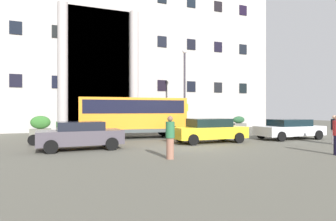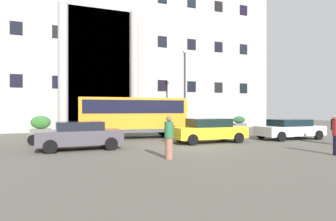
{
  "view_description": "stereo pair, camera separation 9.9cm",
  "coord_description": "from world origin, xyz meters",
  "px_view_note": "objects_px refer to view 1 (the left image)",
  "views": [
    {
      "loc": [
        -6.6,
        -13.61,
        1.95
      ],
      "look_at": [
        1.36,
        6.55,
        1.91
      ],
      "focal_mm": 30.21,
      "sensor_mm": 36.0,
      "label": 1
    },
    {
      "loc": [
        -6.51,
        -13.65,
        1.95
      ],
      "look_at": [
        1.36,
        6.55,
        1.91
      ],
      "focal_mm": 30.21,
      "sensor_mm": 36.0,
      "label": 2
    }
  ],
  "objects_px": {
    "hedge_planter_entrance_right": "(41,126)",
    "lamppost_plaza_centre": "(185,84)",
    "parked_sedan_far": "(209,130)",
    "parked_hatchback_near": "(289,129)",
    "hedge_planter_far_east": "(165,123)",
    "orange_minibus": "(133,114)",
    "pedestrian_child_trailing": "(334,129)",
    "hedge_planter_west": "(106,125)",
    "bus_stop_sign": "(186,115)",
    "pedestrian_woman_dark_dress": "(170,137)",
    "white_taxi_kerbside": "(80,135)",
    "motorcycle_near_kerb": "(47,137)",
    "hedge_planter_east": "(239,123)",
    "motorcycle_far_end": "(225,131)"
  },
  "relations": [
    {
      "from": "hedge_planter_entrance_right",
      "to": "lamppost_plaza_centre",
      "type": "height_order",
      "value": "lamppost_plaza_centre"
    },
    {
      "from": "parked_sedan_far",
      "to": "lamppost_plaza_centre",
      "type": "relative_size",
      "value": 0.61
    },
    {
      "from": "parked_hatchback_near",
      "to": "hedge_planter_far_east",
      "type": "bearing_deg",
      "value": 117.91
    },
    {
      "from": "orange_minibus",
      "to": "hedge_planter_entrance_right",
      "type": "xyz_separation_m",
      "value": [
        -6.11,
        5.24,
        -0.94
      ]
    },
    {
      "from": "hedge_planter_entrance_right",
      "to": "pedestrian_child_trailing",
      "type": "xyz_separation_m",
      "value": [
        16.09,
        -12.75,
        0.11
      ]
    },
    {
      "from": "hedge_planter_west",
      "to": "pedestrian_child_trailing",
      "type": "xyz_separation_m",
      "value": [
        10.95,
        -12.9,
        0.15
      ]
    },
    {
      "from": "bus_stop_sign",
      "to": "pedestrian_woman_dark_dress",
      "type": "bearing_deg",
      "value": -118.09
    },
    {
      "from": "white_taxi_kerbside",
      "to": "orange_minibus",
      "type": "bearing_deg",
      "value": 47.85
    },
    {
      "from": "motorcycle_near_kerb",
      "to": "lamppost_plaza_centre",
      "type": "relative_size",
      "value": 0.28
    },
    {
      "from": "parked_sedan_far",
      "to": "lamppost_plaza_centre",
      "type": "height_order",
      "value": "lamppost_plaza_centre"
    },
    {
      "from": "hedge_planter_entrance_right",
      "to": "orange_minibus",
      "type": "bearing_deg",
      "value": -40.64
    },
    {
      "from": "parked_hatchback_near",
      "to": "pedestrian_woman_dark_dress",
      "type": "xyz_separation_m",
      "value": [
        -10.28,
        -4.16,
        0.17
      ]
    },
    {
      "from": "hedge_planter_entrance_right",
      "to": "parked_hatchback_near",
      "type": "distance_m",
      "value": 18.48
    },
    {
      "from": "hedge_planter_far_east",
      "to": "parked_sedan_far",
      "type": "xyz_separation_m",
      "value": [
        -0.88,
        -9.71,
        -0.0
      ]
    },
    {
      "from": "motorcycle_near_kerb",
      "to": "lamppost_plaza_centre",
      "type": "xyz_separation_m",
      "value": [
        10.98,
        5.58,
        3.81
      ]
    },
    {
      "from": "orange_minibus",
      "to": "hedge_planter_west",
      "type": "bearing_deg",
      "value": 105.38
    },
    {
      "from": "bus_stop_sign",
      "to": "hedge_planter_west",
      "type": "relative_size",
      "value": 1.16
    },
    {
      "from": "bus_stop_sign",
      "to": "parked_sedan_far",
      "type": "xyz_separation_m",
      "value": [
        -1.24,
        -5.98,
        -0.79
      ]
    },
    {
      "from": "bus_stop_sign",
      "to": "hedge_planter_east",
      "type": "bearing_deg",
      "value": 23.83
    },
    {
      "from": "hedge_planter_west",
      "to": "lamppost_plaza_centre",
      "type": "bearing_deg",
      "value": -16.53
    },
    {
      "from": "white_taxi_kerbside",
      "to": "pedestrian_woman_dark_dress",
      "type": "xyz_separation_m",
      "value": [
        3.11,
        -4.11,
        0.15
      ]
    },
    {
      "from": "orange_minibus",
      "to": "lamppost_plaza_centre",
      "type": "relative_size",
      "value": 1.0
    },
    {
      "from": "parked_sedan_far",
      "to": "motorcycle_far_end",
      "type": "distance_m",
      "value": 3.13
    },
    {
      "from": "parked_hatchback_near",
      "to": "pedestrian_woman_dark_dress",
      "type": "bearing_deg",
      "value": -157.24
    },
    {
      "from": "lamppost_plaza_centre",
      "to": "motorcycle_near_kerb",
      "type": "bearing_deg",
      "value": -153.08
    },
    {
      "from": "white_taxi_kerbside",
      "to": "motorcycle_near_kerb",
      "type": "relative_size",
      "value": 1.98
    },
    {
      "from": "hedge_planter_entrance_right",
      "to": "motorcycle_far_end",
      "type": "bearing_deg",
      "value": -32.11
    },
    {
      "from": "bus_stop_sign",
      "to": "hedge_planter_east",
      "type": "relative_size",
      "value": 1.74
    },
    {
      "from": "parked_hatchback_near",
      "to": "lamppost_plaza_centre",
      "type": "height_order",
      "value": "lamppost_plaza_centre"
    },
    {
      "from": "hedge_planter_west",
      "to": "lamppost_plaza_centre",
      "type": "height_order",
      "value": "lamppost_plaza_centre"
    },
    {
      "from": "hedge_planter_east",
      "to": "motorcycle_far_end",
      "type": "xyz_separation_m",
      "value": [
        -6.38,
        -7.32,
        -0.18
      ]
    },
    {
      "from": "hedge_planter_far_east",
      "to": "lamppost_plaza_centre",
      "type": "bearing_deg",
      "value": -60.12
    },
    {
      "from": "white_taxi_kerbside",
      "to": "parked_sedan_far",
      "type": "height_order",
      "value": "parked_sedan_far"
    },
    {
      "from": "parked_hatchback_near",
      "to": "lamppost_plaza_centre",
      "type": "xyz_separation_m",
      "value": [
        -4.0,
        8.01,
        3.58
      ]
    },
    {
      "from": "hedge_planter_east",
      "to": "pedestrian_child_trailing",
      "type": "relative_size",
      "value": 0.86
    },
    {
      "from": "parked_sedan_far",
      "to": "parked_hatchback_near",
      "type": "height_order",
      "value": "parked_sedan_far"
    },
    {
      "from": "hedge_planter_east",
      "to": "motorcycle_far_end",
      "type": "relative_size",
      "value": 0.73
    },
    {
      "from": "lamppost_plaza_centre",
      "to": "white_taxi_kerbside",
      "type": "bearing_deg",
      "value": -139.37
    },
    {
      "from": "orange_minibus",
      "to": "hedge_planter_far_east",
      "type": "height_order",
      "value": "orange_minibus"
    },
    {
      "from": "bus_stop_sign",
      "to": "lamppost_plaza_centre",
      "type": "height_order",
      "value": "lamppost_plaza_centre"
    },
    {
      "from": "hedge_planter_far_east",
      "to": "pedestrian_woman_dark_dress",
      "type": "xyz_separation_m",
      "value": [
        -5.18,
        -14.11,
        0.12
      ]
    },
    {
      "from": "parked_hatchback_near",
      "to": "parked_sedan_far",
      "type": "bearing_deg",
      "value": 178.49
    },
    {
      "from": "motorcycle_far_end",
      "to": "pedestrian_child_trailing",
      "type": "xyz_separation_m",
      "value": [
        4.01,
        -5.17,
        0.37
      ]
    },
    {
      "from": "hedge_planter_west",
      "to": "motorcycle_far_end",
      "type": "bearing_deg",
      "value": -48.06
    },
    {
      "from": "orange_minibus",
      "to": "pedestrian_woman_dark_dress",
      "type": "xyz_separation_m",
      "value": [
        -0.73,
        -8.72,
        -0.79
      ]
    },
    {
      "from": "white_taxi_kerbside",
      "to": "hedge_planter_far_east",
      "type": "bearing_deg",
      "value": 47.99
    },
    {
      "from": "motorcycle_far_end",
      "to": "pedestrian_woman_dark_dress",
      "type": "distance_m",
      "value": 9.26
    },
    {
      "from": "hedge_planter_far_east",
      "to": "parked_hatchback_near",
      "type": "height_order",
      "value": "hedge_planter_far_east"
    },
    {
      "from": "hedge_planter_entrance_right",
      "to": "lamppost_plaza_centre",
      "type": "distance_m",
      "value": 12.33
    },
    {
      "from": "hedge_planter_entrance_right",
      "to": "pedestrian_woman_dark_dress",
      "type": "bearing_deg",
      "value": -68.93
    }
  ]
}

